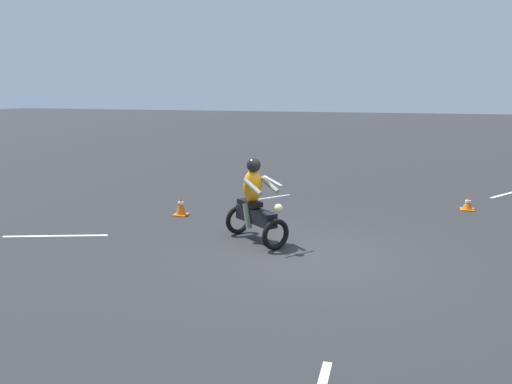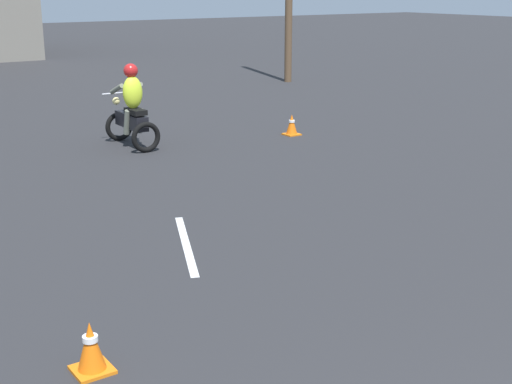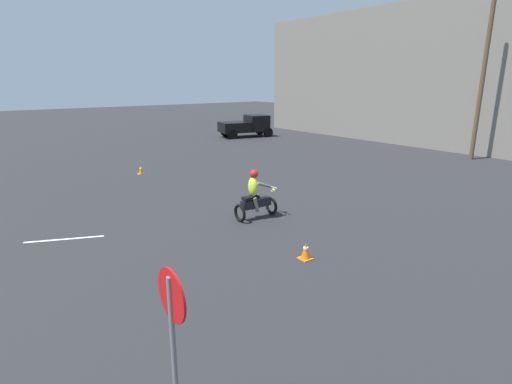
{
  "view_description": "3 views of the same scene",
  "coord_description": "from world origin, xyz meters",
  "px_view_note": "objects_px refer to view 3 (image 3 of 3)",
  "views": [
    {
      "loc": [
        8.53,
        1.6,
        2.94
      ],
      "look_at": [
        -0.53,
        -1.21,
        1.0
      ],
      "focal_mm": 35.0,
      "sensor_mm": 36.0,
      "label": 1
    },
    {
      "loc": [
        -3.3,
        -0.85,
        3.13
      ],
      "look_at": [
        1.04,
        5.45,
        0.9
      ],
      "focal_mm": 50.0,
      "sensor_mm": 36.0,
      "label": 2
    },
    {
      "loc": [
        12.65,
        4.45,
        4.42
      ],
      "look_at": [
        2.6,
        12.11,
        0.9
      ],
      "focal_mm": 28.0,
      "sensor_mm": 36.0,
      "label": 3
    }
  ],
  "objects_px": {
    "utility_pole_far": "(482,80)",
    "pickup_truck": "(247,125)",
    "stop_sign": "(173,319)",
    "traffic_cone_far_right": "(306,251)",
    "motorcycle_rider_background": "(255,197)",
    "traffic_cone_far_center": "(141,170)"
  },
  "relations": [
    {
      "from": "motorcycle_rider_background",
      "to": "utility_pole_far",
      "type": "bearing_deg",
      "value": 93.16
    },
    {
      "from": "traffic_cone_far_center",
      "to": "utility_pole_far",
      "type": "distance_m",
      "value": 19.14
    },
    {
      "from": "traffic_cone_far_right",
      "to": "utility_pole_far",
      "type": "distance_m",
      "value": 18.19
    },
    {
      "from": "motorcycle_rider_background",
      "to": "traffic_cone_far_center",
      "type": "relative_size",
      "value": 3.86
    },
    {
      "from": "pickup_truck",
      "to": "traffic_cone_far_center",
      "type": "height_order",
      "value": "pickup_truck"
    },
    {
      "from": "motorcycle_rider_background",
      "to": "utility_pole_far",
      "type": "relative_size",
      "value": 0.19
    },
    {
      "from": "stop_sign",
      "to": "traffic_cone_far_center",
      "type": "xyz_separation_m",
      "value": [
        -14.65,
        5.33,
        -1.43
      ]
    },
    {
      "from": "utility_pole_far",
      "to": "pickup_truck",
      "type": "bearing_deg",
      "value": -163.51
    },
    {
      "from": "stop_sign",
      "to": "traffic_cone_far_right",
      "type": "relative_size",
      "value": 5.11
    },
    {
      "from": "stop_sign",
      "to": "traffic_cone_far_center",
      "type": "distance_m",
      "value": 15.65
    },
    {
      "from": "pickup_truck",
      "to": "traffic_cone_far_center",
      "type": "distance_m",
      "value": 14.53
    },
    {
      "from": "motorcycle_rider_background",
      "to": "utility_pole_far",
      "type": "xyz_separation_m",
      "value": [
        -0.63,
        16.36,
        3.74
      ]
    },
    {
      "from": "pickup_truck",
      "to": "stop_sign",
      "type": "bearing_deg",
      "value": -24.37
    },
    {
      "from": "pickup_truck",
      "to": "traffic_cone_far_right",
      "type": "xyz_separation_m",
      "value": [
        19.82,
        -12.55,
        -0.71
      ]
    },
    {
      "from": "pickup_truck",
      "to": "utility_pole_far",
      "type": "xyz_separation_m",
      "value": [
        15.87,
        4.7,
        3.54
      ]
    },
    {
      "from": "traffic_cone_far_right",
      "to": "traffic_cone_far_center",
      "type": "bearing_deg",
      "value": 178.22
    },
    {
      "from": "stop_sign",
      "to": "utility_pole_far",
      "type": "relative_size",
      "value": 0.26
    },
    {
      "from": "motorcycle_rider_background",
      "to": "stop_sign",
      "type": "xyz_separation_m",
      "value": [
        6.05,
        -5.85,
        0.91
      ]
    },
    {
      "from": "stop_sign",
      "to": "traffic_cone_far_right",
      "type": "bearing_deg",
      "value": 118.86
    },
    {
      "from": "traffic_cone_far_right",
      "to": "utility_pole_far",
      "type": "xyz_separation_m",
      "value": [
        -3.94,
        17.25,
        4.25
      ]
    },
    {
      "from": "motorcycle_rider_background",
      "to": "stop_sign",
      "type": "relative_size",
      "value": 0.72
    },
    {
      "from": "motorcycle_rider_background",
      "to": "utility_pole_far",
      "type": "height_order",
      "value": "utility_pole_far"
    }
  ]
}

